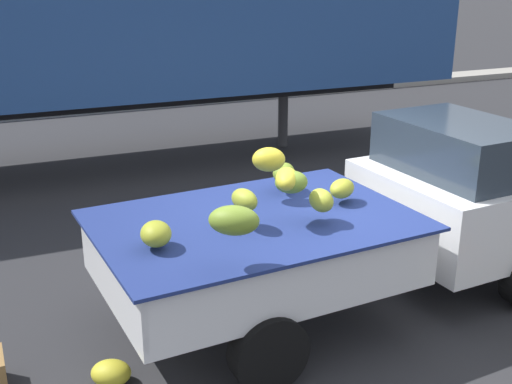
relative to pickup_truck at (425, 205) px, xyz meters
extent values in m
plane|color=#28282B|center=(-1.18, -0.04, -0.88)|extent=(220.00, 220.00, 0.00)
cube|color=gray|center=(-1.18, 9.95, -0.80)|extent=(80.00, 0.80, 0.16)
cube|color=white|center=(0.57, 0.04, -0.09)|extent=(2.02, 1.88, 0.78)
cube|color=#28333D|center=(0.38, 0.03, 0.56)|extent=(1.15, 1.61, 0.52)
cube|color=white|center=(-1.94, -0.12, -0.30)|extent=(2.74, 1.93, 0.08)
cube|color=white|center=(-1.99, 0.73, -0.04)|extent=(2.63, 0.22, 0.44)
cube|color=white|center=(-1.88, -0.97, -0.04)|extent=(2.63, 0.22, 0.44)
cube|color=white|center=(-0.65, -0.04, -0.04)|extent=(0.16, 1.76, 0.44)
cube|color=white|center=(-3.22, -0.20, -0.04)|extent=(0.16, 1.76, 0.44)
cube|color=#B21914|center=(-1.99, 0.76, -0.08)|extent=(2.52, 0.17, 0.07)
cube|color=navy|center=(-1.94, -0.12, 0.19)|extent=(2.87, 2.05, 0.03)
ellipsoid|color=gold|center=(-1.62, 0.27, 0.60)|extent=(0.37, 0.34, 0.22)
ellipsoid|color=#96A22B|center=(-2.10, -0.28, 0.45)|extent=(0.22, 0.32, 0.18)
ellipsoid|color=olive|center=(-1.70, -0.35, 0.58)|extent=(0.29, 0.26, 0.19)
ellipsoid|color=#A3A82B|center=(-1.03, -0.07, 0.34)|extent=(0.36, 0.34, 0.18)
ellipsoid|color=gold|center=(-1.73, -0.32, 0.60)|extent=(0.34, 0.41, 0.17)
ellipsoid|color=olive|center=(-2.45, -0.93, 0.57)|extent=(0.45, 0.42, 0.21)
ellipsoid|color=#9DA229|center=(-2.88, -0.38, 0.33)|extent=(0.30, 0.35, 0.19)
ellipsoid|color=#A3AC2F|center=(-1.45, -0.43, 0.41)|extent=(0.20, 0.28, 0.20)
ellipsoid|color=olive|center=(-1.40, 0.41, 0.40)|extent=(0.36, 0.39, 0.18)
cylinder|color=black|center=(0.57, 0.89, -0.56)|extent=(0.65, 0.24, 0.64)
cylinder|color=black|center=(-2.30, 0.71, -0.56)|extent=(0.65, 0.24, 0.64)
cylinder|color=black|center=(-2.19, -0.99, -0.56)|extent=(0.65, 0.24, 0.64)
cube|color=navy|center=(-2.23, 5.55, 1.72)|extent=(12.03, 2.63, 2.70)
cube|color=black|center=(-2.23, 5.55, 0.22)|extent=(11.04, 0.52, 0.30)
cylinder|color=#38383A|center=(1.07, 5.51, -0.26)|extent=(0.18, 0.18, 1.25)
ellipsoid|color=gold|center=(-3.33, -0.44, -0.78)|extent=(0.42, 0.40, 0.20)
camera|label=1|loc=(-4.03, -4.95, 2.31)|focal=45.70mm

